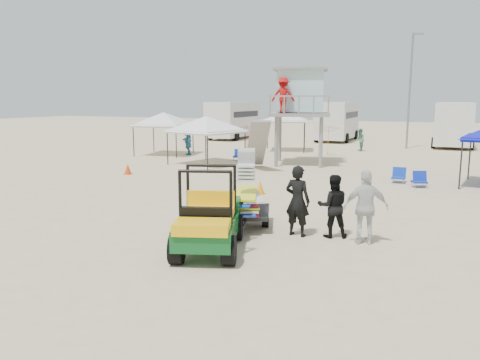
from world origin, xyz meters
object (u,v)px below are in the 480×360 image
at_px(surf_trailer, 247,199).
at_px(utility_cart, 207,213).
at_px(man_left, 298,201).
at_px(lifeguard_tower, 299,95).

bearing_deg(surf_trailer, utility_cart, -90.18).
bearing_deg(man_left, utility_cart, 61.44).
bearing_deg(lifeguard_tower, utility_cart, -80.95).
relative_size(surf_trailer, lifeguard_tower, 0.46).
xyz_separation_m(surf_trailer, lifeguard_tower, (-2.43, 12.87, 2.93)).
height_order(utility_cart, surf_trailer, utility_cart).
bearing_deg(lifeguard_tower, man_left, -73.33).
bearing_deg(lifeguard_tower, surf_trailer, -79.31).
bearing_deg(utility_cart, surf_trailer, 89.82).
distance_m(surf_trailer, man_left, 1.55).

